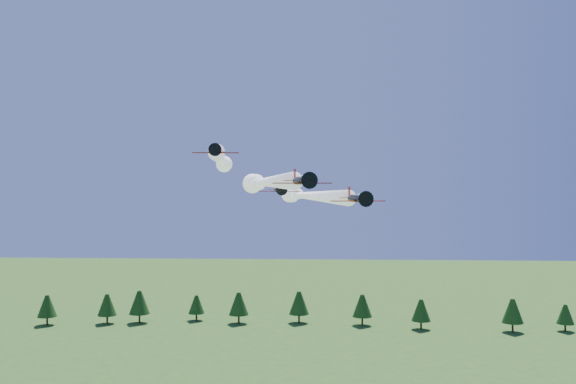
{
  "coord_description": "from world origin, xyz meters",
  "views": [
    {
      "loc": [
        5.34,
        -93.07,
        44.34
      ],
      "look_at": [
        0.4,
        0.0,
        43.63
      ],
      "focal_mm": 40.0,
      "sensor_mm": 36.0,
      "label": 1
    }
  ],
  "objects_px": {
    "plane_lead": "(266,182)",
    "plane_left": "(221,160)",
    "plane_right": "(309,196)",
    "plane_slot": "(279,190)"
  },
  "relations": [
    {
      "from": "plane_slot",
      "to": "plane_right",
      "type": "bearing_deg",
      "value": 69.64
    },
    {
      "from": "plane_right",
      "to": "plane_slot",
      "type": "relative_size",
      "value": 7.95
    },
    {
      "from": "plane_lead",
      "to": "plane_slot",
      "type": "distance_m",
      "value": 7.94
    },
    {
      "from": "plane_right",
      "to": "plane_slot",
      "type": "bearing_deg",
      "value": -113.04
    },
    {
      "from": "plane_lead",
      "to": "plane_left",
      "type": "relative_size",
      "value": 0.73
    },
    {
      "from": "plane_lead",
      "to": "plane_right",
      "type": "height_order",
      "value": "plane_lead"
    },
    {
      "from": "plane_right",
      "to": "plane_slot",
      "type": "xyz_separation_m",
      "value": [
        -4.1,
        -26.86,
        1.32
      ]
    },
    {
      "from": "plane_right",
      "to": "plane_left",
      "type": "bearing_deg",
      "value": 176.1
    },
    {
      "from": "plane_lead",
      "to": "plane_left",
      "type": "bearing_deg",
      "value": 105.9
    },
    {
      "from": "plane_left",
      "to": "plane_right",
      "type": "height_order",
      "value": "plane_left"
    }
  ]
}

